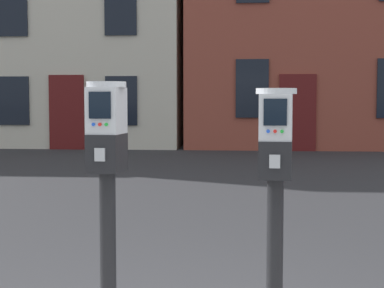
# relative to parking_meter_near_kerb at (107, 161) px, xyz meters

# --- Properties ---
(parking_meter_near_kerb) EXTENTS (0.23, 0.26, 1.38)m
(parking_meter_near_kerb) POSITION_rel_parking_meter_near_kerb_xyz_m (0.00, 0.00, 0.00)
(parking_meter_near_kerb) COLOR black
(parking_meter_near_kerb) RESTS_ON sidewalk_slab
(parking_meter_twin_adjacent) EXTENTS (0.23, 0.26, 1.35)m
(parking_meter_twin_adjacent) POSITION_rel_parking_meter_near_kerb_xyz_m (0.91, -0.00, -0.03)
(parking_meter_twin_adjacent) COLOR black
(parking_meter_twin_adjacent) RESTS_ON sidewalk_slab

